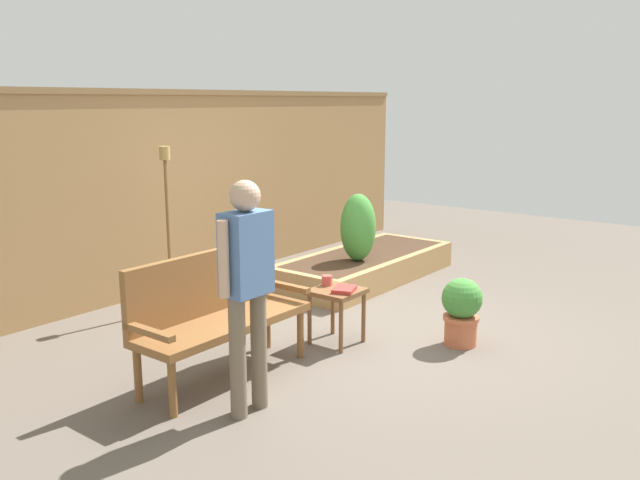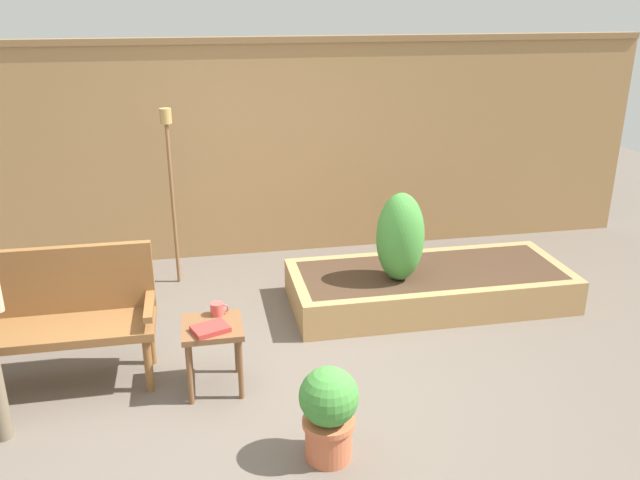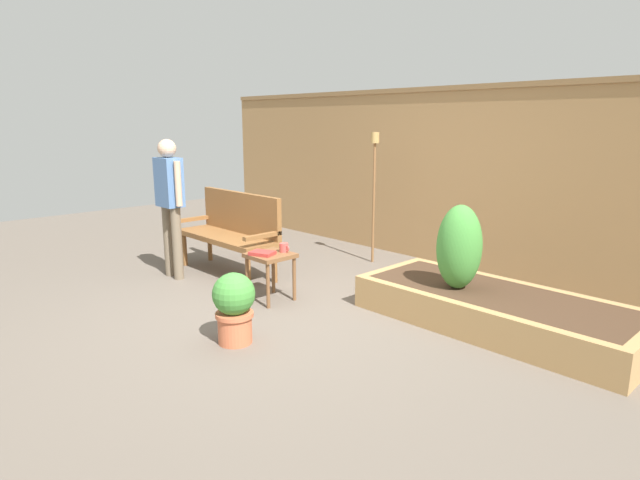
{
  "view_description": "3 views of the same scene",
  "coord_description": "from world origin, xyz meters",
  "px_view_note": "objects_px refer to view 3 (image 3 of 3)",
  "views": [
    {
      "loc": [
        -4.77,
        -3.09,
        2.05
      ],
      "look_at": [
        0.03,
        0.62,
        0.77
      ],
      "focal_mm": 37.4,
      "sensor_mm": 36.0,
      "label": 1
    },
    {
      "loc": [
        -0.43,
        -3.81,
        2.54
      ],
      "look_at": [
        0.47,
        0.8,
        0.77
      ],
      "focal_mm": 36.77,
      "sensor_mm": 36.0,
      "label": 2
    },
    {
      "loc": [
        3.56,
        -2.99,
        1.75
      ],
      "look_at": [
        -0.21,
        0.62,
        0.57
      ],
      "focal_mm": 29.51,
      "sensor_mm": 36.0,
      "label": 3
    }
  ],
  "objects_px": {
    "cup_on_table": "(284,248)",
    "book_on_table": "(262,253)",
    "potted_boxwood": "(234,305)",
    "shrub_near_bench": "(459,247)",
    "person_by_bench": "(170,196)",
    "garden_bench": "(233,227)",
    "tiki_torch": "(374,174)",
    "side_table": "(270,262)"
  },
  "relations": [
    {
      "from": "book_on_table",
      "to": "person_by_bench",
      "type": "xyz_separation_m",
      "value": [
        -1.38,
        -0.21,
        0.44
      ]
    },
    {
      "from": "cup_on_table",
      "to": "tiki_torch",
      "type": "distance_m",
      "value": 1.83
    },
    {
      "from": "garden_bench",
      "to": "person_by_bench",
      "type": "relative_size",
      "value": 0.92
    },
    {
      "from": "side_table",
      "to": "person_by_bench",
      "type": "distance_m",
      "value": 1.52
    },
    {
      "from": "cup_on_table",
      "to": "side_table",
      "type": "bearing_deg",
      "value": -107.95
    },
    {
      "from": "garden_bench",
      "to": "shrub_near_bench",
      "type": "height_order",
      "value": "shrub_near_bench"
    },
    {
      "from": "garden_bench",
      "to": "tiki_torch",
      "type": "bearing_deg",
      "value": 61.23
    },
    {
      "from": "side_table",
      "to": "book_on_table",
      "type": "height_order",
      "value": "book_on_table"
    },
    {
      "from": "garden_bench",
      "to": "shrub_near_bench",
      "type": "xyz_separation_m",
      "value": [
        2.67,
        0.54,
        0.13
      ]
    },
    {
      "from": "garden_bench",
      "to": "tiki_torch",
      "type": "distance_m",
      "value": 1.84
    },
    {
      "from": "garden_bench",
      "to": "cup_on_table",
      "type": "distance_m",
      "value": 1.16
    },
    {
      "from": "potted_boxwood",
      "to": "tiki_torch",
      "type": "height_order",
      "value": "tiki_torch"
    },
    {
      "from": "side_table",
      "to": "book_on_table",
      "type": "xyz_separation_m",
      "value": [
        -0.01,
        -0.09,
        0.1
      ]
    },
    {
      "from": "side_table",
      "to": "cup_on_table",
      "type": "xyz_separation_m",
      "value": [
        0.05,
        0.14,
        0.13
      ]
    },
    {
      "from": "tiki_torch",
      "to": "cup_on_table",
      "type": "bearing_deg",
      "value": -79.95
    },
    {
      "from": "tiki_torch",
      "to": "book_on_table",
      "type": "bearing_deg",
      "value": -82.78
    },
    {
      "from": "book_on_table",
      "to": "shrub_near_bench",
      "type": "bearing_deg",
      "value": 10.05
    },
    {
      "from": "cup_on_table",
      "to": "shrub_near_bench",
      "type": "xyz_separation_m",
      "value": [
        1.52,
        0.72,
        0.15
      ]
    },
    {
      "from": "garden_bench",
      "to": "potted_boxwood",
      "type": "distance_m",
      "value": 2.09
    },
    {
      "from": "book_on_table",
      "to": "side_table",
      "type": "bearing_deg",
      "value": 60.68
    },
    {
      "from": "garden_bench",
      "to": "cup_on_table",
      "type": "height_order",
      "value": "garden_bench"
    },
    {
      "from": "cup_on_table",
      "to": "book_on_table",
      "type": "xyz_separation_m",
      "value": [
        -0.06,
        -0.23,
        -0.03
      ]
    },
    {
      "from": "side_table",
      "to": "shrub_near_bench",
      "type": "xyz_separation_m",
      "value": [
        1.57,
        0.86,
        0.28
      ]
    },
    {
      "from": "garden_bench",
      "to": "person_by_bench",
      "type": "bearing_deg",
      "value": -115.5
    },
    {
      "from": "book_on_table",
      "to": "tiki_torch",
      "type": "height_order",
      "value": "tiki_torch"
    },
    {
      "from": "potted_boxwood",
      "to": "shrub_near_bench",
      "type": "bearing_deg",
      "value": 61.0
    },
    {
      "from": "book_on_table",
      "to": "potted_boxwood",
      "type": "height_order",
      "value": "potted_boxwood"
    },
    {
      "from": "book_on_table",
      "to": "tiki_torch",
      "type": "relative_size",
      "value": 0.14
    },
    {
      "from": "cup_on_table",
      "to": "potted_boxwood",
      "type": "distance_m",
      "value": 1.17
    },
    {
      "from": "potted_boxwood",
      "to": "shrub_near_bench",
      "type": "xyz_separation_m",
      "value": [
        0.95,
        1.72,
        0.35
      ]
    },
    {
      "from": "garden_bench",
      "to": "side_table",
      "type": "bearing_deg",
      "value": -16.2
    },
    {
      "from": "cup_on_table",
      "to": "potted_boxwood",
      "type": "bearing_deg",
      "value": -60.3
    },
    {
      "from": "garden_bench",
      "to": "cup_on_table",
      "type": "relative_size",
      "value": 11.49
    },
    {
      "from": "tiki_torch",
      "to": "garden_bench",
      "type": "bearing_deg",
      "value": -118.77
    },
    {
      "from": "book_on_table",
      "to": "potted_boxwood",
      "type": "xyz_separation_m",
      "value": [
        0.63,
        -0.77,
        -0.18
      ]
    },
    {
      "from": "garden_bench",
      "to": "book_on_table",
      "type": "height_order",
      "value": "garden_bench"
    },
    {
      "from": "side_table",
      "to": "tiki_torch",
      "type": "xyz_separation_m",
      "value": [
        -0.26,
        1.85,
        0.72
      ]
    },
    {
      "from": "tiki_torch",
      "to": "person_by_bench",
      "type": "relative_size",
      "value": 1.04
    },
    {
      "from": "cup_on_table",
      "to": "book_on_table",
      "type": "distance_m",
      "value": 0.23
    },
    {
      "from": "potted_boxwood",
      "to": "garden_bench",
      "type": "bearing_deg",
      "value": 145.47
    },
    {
      "from": "shrub_near_bench",
      "to": "potted_boxwood",
      "type": "bearing_deg",
      "value": -119.0
    },
    {
      "from": "side_table",
      "to": "potted_boxwood",
      "type": "distance_m",
      "value": 1.06
    }
  ]
}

